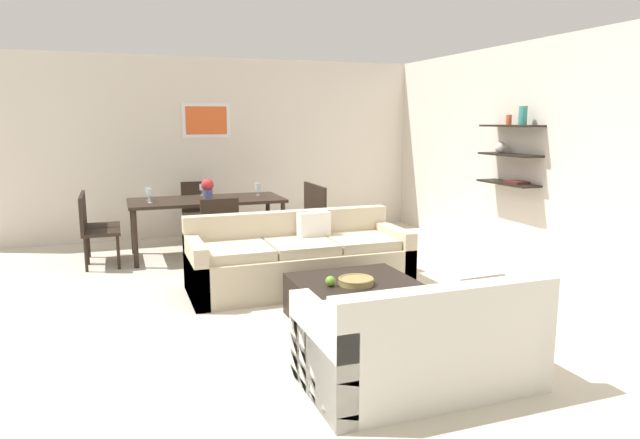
% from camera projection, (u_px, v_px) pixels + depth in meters
% --- Properties ---
extents(ground_plane, '(18.00, 18.00, 0.00)m').
position_uv_depth(ground_plane, '(301.00, 297.00, 5.69)').
color(ground_plane, beige).
extents(back_wall_unit, '(8.40, 0.09, 2.70)m').
position_uv_depth(back_wall_unit, '(248.00, 147.00, 8.82)').
color(back_wall_unit, silver).
rests_on(back_wall_unit, ground).
extents(right_wall_shelf_unit, '(0.34, 8.20, 2.70)m').
position_uv_depth(right_wall_shelf_unit, '(515.00, 154.00, 7.03)').
color(right_wall_shelf_unit, silver).
rests_on(right_wall_shelf_unit, ground).
extents(sofa_beige, '(2.31, 0.90, 0.78)m').
position_uv_depth(sofa_beige, '(299.00, 261.00, 5.98)').
color(sofa_beige, beige).
rests_on(sofa_beige, ground).
extents(loveseat_white, '(1.53, 0.90, 0.78)m').
position_uv_depth(loveseat_white, '(420.00, 342.00, 3.78)').
color(loveseat_white, silver).
rests_on(loveseat_white, ground).
extents(coffee_table, '(1.04, 0.99, 0.38)m').
position_uv_depth(coffee_table, '(356.00, 303.00, 4.93)').
color(coffee_table, black).
rests_on(coffee_table, ground).
extents(decorative_bowl, '(0.31, 0.31, 0.06)m').
position_uv_depth(decorative_bowl, '(356.00, 281.00, 4.81)').
color(decorative_bowl, '#99844C').
rests_on(decorative_bowl, coffee_table).
extents(apple_on_coffee_table, '(0.09, 0.09, 0.09)m').
position_uv_depth(apple_on_coffee_table, '(330.00, 281.00, 4.76)').
color(apple_on_coffee_table, '#669E2D').
rests_on(apple_on_coffee_table, coffee_table).
extents(dining_table, '(1.97, 0.91, 0.75)m').
position_uv_depth(dining_table, '(207.00, 204.00, 7.37)').
color(dining_table, black).
rests_on(dining_table, ground).
extents(dining_chair_left_near, '(0.44, 0.44, 0.88)m').
position_uv_depth(dining_chair_left_near, '(93.00, 227.00, 6.75)').
color(dining_chair_left_near, black).
rests_on(dining_chair_left_near, ground).
extents(dining_chair_foot, '(0.44, 0.44, 0.88)m').
position_uv_depth(dining_chair_foot, '(219.00, 229.00, 6.61)').
color(dining_chair_foot, black).
rests_on(dining_chair_foot, ground).
extents(dining_chair_right_far, '(0.44, 0.44, 0.88)m').
position_uv_depth(dining_chair_right_far, '(303.00, 209.00, 8.06)').
color(dining_chair_right_far, black).
rests_on(dining_chair_right_far, ground).
extents(dining_chair_head, '(0.44, 0.44, 0.88)m').
position_uv_depth(dining_chair_head, '(198.00, 208.00, 8.20)').
color(dining_chair_head, black).
rests_on(dining_chair_head, ground).
extents(dining_chair_right_near, '(0.44, 0.44, 0.88)m').
position_uv_depth(dining_chair_right_near, '(312.00, 214.00, 7.69)').
color(dining_chair_right_near, black).
rests_on(dining_chair_right_near, ground).
extents(dining_chair_left_far, '(0.44, 0.44, 0.88)m').
position_uv_depth(dining_chair_left_far, '(94.00, 221.00, 7.12)').
color(dining_chair_left_far, black).
rests_on(dining_chair_left_far, ground).
extents(wine_glass_left_far, '(0.07, 0.07, 0.17)m').
position_uv_depth(wine_glass_left_far, '(148.00, 191.00, 7.20)').
color(wine_glass_left_far, silver).
rests_on(wine_glass_left_far, dining_table).
extents(wine_glass_left_near, '(0.06, 0.06, 0.18)m').
position_uv_depth(wine_glass_left_near, '(149.00, 193.00, 6.99)').
color(wine_glass_left_near, silver).
rests_on(wine_glass_left_near, dining_table).
extents(wine_glass_head, '(0.06, 0.06, 0.15)m').
position_uv_depth(wine_glass_head, '(202.00, 188.00, 7.71)').
color(wine_glass_head, silver).
rests_on(wine_glass_head, dining_table).
extents(wine_glass_right_far, '(0.08, 0.08, 0.17)m').
position_uv_depth(wine_glass_right_far, '(258.00, 187.00, 7.69)').
color(wine_glass_right_far, silver).
rests_on(wine_glass_right_far, dining_table).
extents(centerpiece_vase, '(0.16, 0.16, 0.27)m').
position_uv_depth(centerpiece_vase, '(208.00, 188.00, 7.34)').
color(centerpiece_vase, '#4C518C').
rests_on(centerpiece_vase, dining_table).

